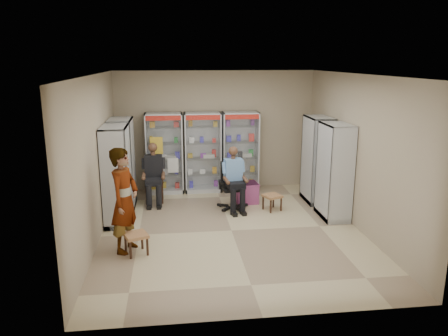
{
  "coord_description": "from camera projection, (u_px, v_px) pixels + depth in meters",
  "views": [
    {
      "loc": [
        -1.11,
        -7.94,
        3.28
      ],
      "look_at": [
        -0.06,
        0.7,
        1.1
      ],
      "focal_mm": 35.0,
      "sensor_mm": 36.0,
      "label": 1
    }
  ],
  "objects": [
    {
      "name": "cabinet_left_far",
      "position": [
        122.0,
        163.0,
        9.8
      ],
      "size": [
        0.9,
        0.5,
        2.0
      ],
      "primitive_type": "cube",
      "rotation": [
        0.0,
        0.0,
        -1.57
      ],
      "color": "#A8ACAF",
      "rests_on": "floor"
    },
    {
      "name": "woven_stool_a",
      "position": [
        272.0,
        202.0,
        9.69
      ],
      "size": [
        0.47,
        0.47,
        0.36
      ],
      "primitive_type": "cube",
      "rotation": [
        0.0,
        0.0,
        0.41
      ],
      "color": "#AF8949",
      "rests_on": "floor"
    },
    {
      "name": "floor",
      "position": [
        231.0,
        230.0,
        8.57
      ],
      "size": [
        6.0,
        6.0,
        0.0
      ],
      "primitive_type": "plane",
      "color": "#C4B288",
      "rests_on": "ground"
    },
    {
      "name": "cabinet_back_left",
      "position": [
        165.0,
        153.0,
        10.8
      ],
      "size": [
        0.9,
        0.5,
        2.0
      ],
      "primitive_type": "cube",
      "color": "#A0A1A7",
      "rests_on": "floor"
    },
    {
      "name": "cabinet_right_near",
      "position": [
        334.0,
        172.0,
        9.07
      ],
      "size": [
        0.9,
        0.5,
        2.0
      ],
      "primitive_type": "cube",
      "rotation": [
        0.0,
        0.0,
        1.57
      ],
      "color": "#B5B7BC",
      "rests_on": "floor"
    },
    {
      "name": "woven_stool_b",
      "position": [
        136.0,
        244.0,
        7.51
      ],
      "size": [
        0.48,
        0.48,
        0.37
      ],
      "primitive_type": "cube",
      "rotation": [
        0.0,
        0.0,
        0.36
      ],
      "color": "#B5834C",
      "rests_on": "floor"
    },
    {
      "name": "seated_shopkeeper",
      "position": [
        233.0,
        180.0,
        9.65
      ],
      "size": [
        0.54,
        0.68,
        1.34
      ],
      "primitive_type": null,
      "rotation": [
        0.0,
        0.0,
        0.17
      ],
      "color": "#6DA7D8",
      "rests_on": "floor"
    },
    {
      "name": "cabinet_right_far",
      "position": [
        317.0,
        160.0,
        10.13
      ],
      "size": [
        0.9,
        0.5,
        2.0
      ],
      "primitive_type": "cube",
      "rotation": [
        0.0,
        0.0,
        1.57
      ],
      "color": "#A7A9AE",
      "rests_on": "floor"
    },
    {
      "name": "standing_man",
      "position": [
        124.0,
        200.0,
        7.48
      ],
      "size": [
        0.66,
        0.79,
        1.84
      ],
      "primitive_type": "imported",
      "rotation": [
        0.0,
        0.0,
        1.18
      ],
      "color": "gray",
      "rests_on": "floor"
    },
    {
      "name": "tea_glass",
      "position": [
        245.0,
        181.0,
        10.09
      ],
      "size": [
        0.07,
        0.07,
        0.11
      ],
      "primitive_type": "cylinder",
      "color": "#622F08",
      "rests_on": "pink_trunk"
    },
    {
      "name": "wooden_chair",
      "position": [
        154.0,
        182.0,
        10.2
      ],
      "size": [
        0.42,
        0.42,
        0.94
      ],
      "primitive_type": "cube",
      "color": "black",
      "rests_on": "floor"
    },
    {
      "name": "room_shell",
      "position": [
        232.0,
        131.0,
        8.09
      ],
      "size": [
        5.02,
        6.02,
        3.01
      ],
      "color": "tan",
      "rests_on": "ground"
    },
    {
      "name": "office_chair",
      "position": [
        232.0,
        186.0,
        9.73
      ],
      "size": [
        0.66,
        0.66,
        1.05
      ],
      "primitive_type": "cube",
      "rotation": [
        0.0,
        0.0,
        0.17
      ],
      "color": "black",
      "rests_on": "floor"
    },
    {
      "name": "cabinet_left_near",
      "position": [
        117.0,
        176.0,
        8.74
      ],
      "size": [
        0.9,
        0.5,
        2.0
      ],
      "primitive_type": "cube",
      "rotation": [
        0.0,
        0.0,
        -1.57
      ],
      "color": "#A3A5AA",
      "rests_on": "floor"
    },
    {
      "name": "cabinet_back_mid",
      "position": [
        203.0,
        152.0,
        10.92
      ],
      "size": [
        0.9,
        0.5,
        2.0
      ],
      "primitive_type": "cube",
      "color": "silver",
      "rests_on": "floor"
    },
    {
      "name": "seated_customer",
      "position": [
        154.0,
        175.0,
        10.1
      ],
      "size": [
        0.44,
        0.6,
        1.34
      ],
      "primitive_type": null,
      "color": "black",
      "rests_on": "floor"
    },
    {
      "name": "pink_trunk",
      "position": [
        246.0,
        193.0,
        10.21
      ],
      "size": [
        0.53,
        0.51,
        0.47
      ],
      "primitive_type": "cube",
      "rotation": [
        0.0,
        0.0,
        0.08
      ],
      "color": "#A0406B",
      "rests_on": "floor"
    },
    {
      "name": "cabinet_back_right",
      "position": [
        240.0,
        151.0,
        11.03
      ],
      "size": [
        0.9,
        0.5,
        2.0
      ],
      "primitive_type": "cube",
      "color": "#B3B7BB",
      "rests_on": "floor"
    }
  ]
}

